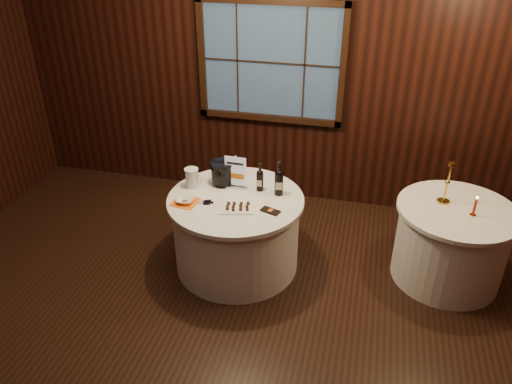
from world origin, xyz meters
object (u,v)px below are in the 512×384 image
(sign_stand, at_px, (236,177))
(port_bottle_left, at_px, (260,179))
(cracker_bowl, at_px, (185,200))
(chocolate_plate, at_px, (237,208))
(chocolate_box, at_px, (270,211))
(main_table, at_px, (236,232))
(glass_pitcher, at_px, (192,178))
(brass_candlestick, at_px, (446,188))
(port_bottle_right, at_px, (279,181))
(side_table, at_px, (450,243))
(red_candle, at_px, (475,208))
(grape_bunch, at_px, (208,203))
(ice_bucket, at_px, (222,173))

(sign_stand, xyz_separation_m, port_bottle_left, (0.24, 0.00, 0.01))
(cracker_bowl, bearing_deg, chocolate_plate, 0.35)
(chocolate_box, bearing_deg, main_table, 176.72)
(chocolate_box, relative_size, glass_pitcher, 0.90)
(brass_candlestick, bearing_deg, port_bottle_right, -171.83)
(sign_stand, xyz_separation_m, brass_candlestick, (1.92, 0.18, 0.03))
(port_bottle_left, bearing_deg, cracker_bowl, -147.20)
(main_table, xyz_separation_m, side_table, (2.00, 0.30, 0.00))
(sign_stand, distance_m, port_bottle_left, 0.24)
(main_table, distance_m, port_bottle_right, 0.67)
(port_bottle_right, bearing_deg, red_candle, -10.42)
(sign_stand, relative_size, chocolate_box, 1.96)
(main_table, xyz_separation_m, grape_bunch, (-0.22, -0.17, 0.40))
(port_bottle_right, height_order, cracker_bowl, port_bottle_right)
(main_table, relative_size, port_bottle_right, 3.79)
(port_bottle_left, xyz_separation_m, brass_candlestick, (1.69, 0.18, 0.02))
(ice_bucket, xyz_separation_m, chocolate_plate, (0.27, -0.42, -0.11))
(glass_pitcher, bearing_deg, main_table, -8.72)
(port_bottle_left, distance_m, red_candle, 1.92)
(red_candle, bearing_deg, cracker_bowl, -171.16)
(side_table, xyz_separation_m, chocolate_plate, (-1.93, -0.49, 0.40))
(side_table, distance_m, red_candle, 0.48)
(ice_bucket, height_order, chocolate_box, ice_bucket)
(sign_stand, xyz_separation_m, cracker_bowl, (-0.38, -0.39, -0.09))
(port_bottle_left, xyz_separation_m, grape_bunch, (-0.40, -0.37, -0.10))
(cracker_bowl, bearing_deg, side_table, 11.38)
(port_bottle_left, bearing_deg, port_bottle_right, -9.84)
(side_table, distance_m, grape_bunch, 2.30)
(side_table, bearing_deg, glass_pitcher, -175.53)
(chocolate_plate, bearing_deg, main_table, 110.83)
(side_table, relative_size, red_candle, 5.45)
(port_bottle_left, relative_size, red_candle, 1.42)
(port_bottle_right, distance_m, chocolate_box, 0.35)
(port_bottle_right, distance_m, red_candle, 1.73)
(grape_bunch, distance_m, brass_candlestick, 2.16)
(port_bottle_left, distance_m, port_bottle_right, 0.19)
(cracker_bowl, bearing_deg, grape_bunch, 5.61)
(chocolate_box, bearing_deg, cracker_bowl, -157.92)
(main_table, xyz_separation_m, chocolate_plate, (0.07, -0.19, 0.40))
(chocolate_box, height_order, glass_pitcher, glass_pitcher)
(port_bottle_right, height_order, chocolate_box, port_bottle_right)
(sign_stand, bearing_deg, port_bottle_right, -2.34)
(chocolate_box, xyz_separation_m, glass_pitcher, (-0.83, 0.26, 0.09))
(grape_bunch, bearing_deg, side_table, 11.92)
(side_table, height_order, red_candle, red_candle)
(sign_stand, bearing_deg, side_table, 4.84)
(grape_bunch, bearing_deg, sign_stand, 65.55)
(red_candle, bearing_deg, side_table, 138.68)
(port_bottle_left, xyz_separation_m, glass_pitcher, (-0.65, -0.09, -0.02))
(side_table, distance_m, glass_pitcher, 2.52)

